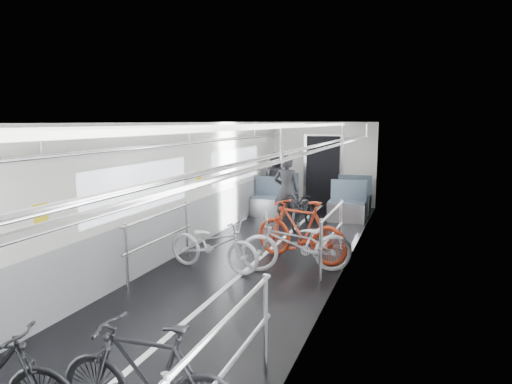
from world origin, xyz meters
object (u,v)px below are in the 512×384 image
person_standing (286,191)px  bike_aisle (303,210)px  bike_right_mid (296,243)px  bike_left_far (214,244)px  bike_right_near (149,379)px  person_seated (275,181)px  bike_right_far (301,230)px

person_standing → bike_aisle: bearing=162.8°
bike_right_mid → person_standing: 3.35m
bike_left_far → bike_right_mid: bike_right_mid is taller
bike_left_far → bike_right_near: 4.00m
bike_left_far → bike_right_mid: size_ratio=0.92×
bike_aisle → bike_right_mid: bearing=-76.5°
person_seated → bike_aisle: bearing=130.4°
bike_right_far → bike_aisle: bearing=-150.3°
bike_left_far → bike_right_near: size_ratio=1.06×
bike_right_mid → bike_right_far: 0.61m
bike_right_far → person_standing: size_ratio=1.09×
bike_left_far → bike_right_mid: bearing=-66.8°
bike_right_near → person_standing: person_standing is taller
bike_aisle → bike_right_far: bearing=-75.5°
bike_right_far → person_seated: (-1.81, 4.29, 0.25)m
bike_right_near → bike_aisle: size_ratio=0.99×
bike_right_near → bike_right_mid: size_ratio=0.87×
bike_left_far → bike_aisle: bike_left_far is taller
bike_right_near → person_standing: size_ratio=0.95×
bike_right_mid → bike_aisle: size_ratio=1.14×
bike_left_far → person_standing: size_ratio=1.00×
bike_right_near → bike_left_far: bearing=-165.2°
bike_right_near → bike_right_far: bike_right_far is taller
bike_aisle → bike_right_near: bearing=-83.8°
bike_right_far → bike_left_far: bearing=-34.5°
person_standing → person_seated: size_ratio=1.04×
person_seated → bike_right_far: bearing=119.0°
bike_left_far → bike_right_far: (1.21, 0.97, 0.11)m
bike_right_mid → person_standing: bearing=178.9°
person_standing → person_seated: 1.92m
bike_left_far → person_seated: bearing=13.7°
bike_left_far → person_seated: size_ratio=1.05×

